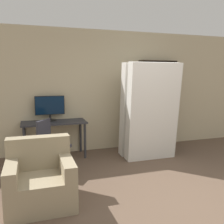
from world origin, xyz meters
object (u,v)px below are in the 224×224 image
object	(u,v)px
monitor	(50,107)
bookshelf	(152,103)
office_chair	(52,152)
mattress_far	(145,110)
armchair	(40,180)
mattress_near	(153,112)

from	to	relation	value
monitor	bookshelf	xyz separation A→B (m)	(2.41, 0.06, -0.01)
office_chair	monitor	bearing A→B (deg)	86.27
mattress_far	armchair	size ratio (longest dim) A/B	2.30
office_chair	mattress_near	bearing A→B (deg)	3.40
monitor	office_chair	world-z (taller)	monitor
armchair	mattress_far	bearing A→B (deg)	33.28
monitor	mattress_far	xyz separation A→B (m)	(1.93, -0.56, -0.07)
monitor	bookshelf	distance (m)	2.41
monitor	armchair	size ratio (longest dim) A/B	0.71
bookshelf	mattress_near	distance (m)	1.08
mattress_far	armchair	xyz separation A→B (m)	(-2.23, -1.46, -0.66)
armchair	office_chair	bearing A→B (deg)	76.69
monitor	mattress_far	bearing A→B (deg)	-16.15
monitor	mattress_near	world-z (taller)	mattress_near
office_chair	bookshelf	xyz separation A→B (m)	(2.47, 1.08, 0.65)
bookshelf	mattress_near	world-z (taller)	bookshelf
office_chair	mattress_near	size ratio (longest dim) A/B	0.48
office_chair	mattress_near	distance (m)	2.08
monitor	office_chair	size ratio (longest dim) A/B	0.65
office_chair	armchair	world-z (taller)	office_chair
mattress_near	mattress_far	size ratio (longest dim) A/B	1.00
bookshelf	mattress_far	world-z (taller)	bookshelf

